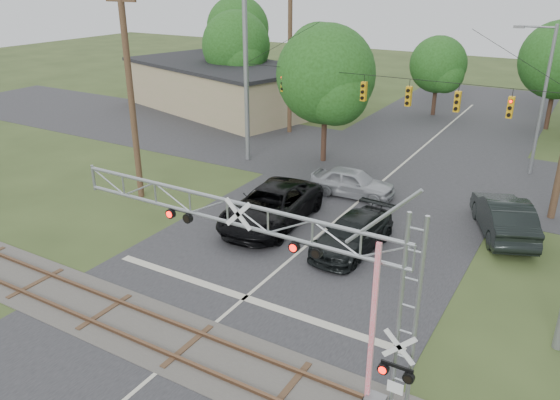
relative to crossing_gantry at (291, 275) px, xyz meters
The scene contains 14 objects.
ground 6.23m from the crossing_gantry, 158.72° to the right, with size 160.00×160.00×0.00m, color #33421E.
road_main 10.28m from the crossing_gantry, 116.82° to the left, with size 14.00×90.00×0.02m, color #272729.
road_cross 23.15m from the crossing_gantry, 100.70° to the left, with size 90.00×12.00×0.02m, color #272729.
railroad_track 5.99m from the crossing_gantry, behind, with size 90.00×3.20×0.17m.
crossing_gantry is the anchor object (origin of this frame).
traffic_signal_span 18.71m from the crossing_gantry, 100.24° to the left, with size 19.34×0.36×11.50m.
pickup_black 12.86m from the crossing_gantry, 123.99° to the left, with size 3.19×6.93×1.92m, color black.
car_dark 10.66m from the crossing_gantry, 102.99° to the left, with size 2.19×5.39×1.57m, color black.
sedan_silver 16.98m from the crossing_gantry, 107.18° to the left, with size 1.93×4.79×1.63m, color #9B9EA2.
suv_dark 15.71m from the crossing_gantry, 77.30° to the left, with size 2.03×5.83×1.92m, color black.
commercial_building 38.23m from the crossing_gantry, 129.40° to the left, with size 20.25×14.09×4.29m.
streetlight 25.29m from the crossing_gantry, 82.81° to the left, with size 2.44×0.25×9.13m.
utility_poles 20.20m from the crossing_gantry, 94.13° to the left, with size 24.87×28.32×14.34m.
treeline 34.68m from the crossing_gantry, 97.41° to the left, with size 54.74×26.24×9.81m.
Camera 1 is at (10.49, -9.56, 11.83)m, focal length 35.00 mm.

